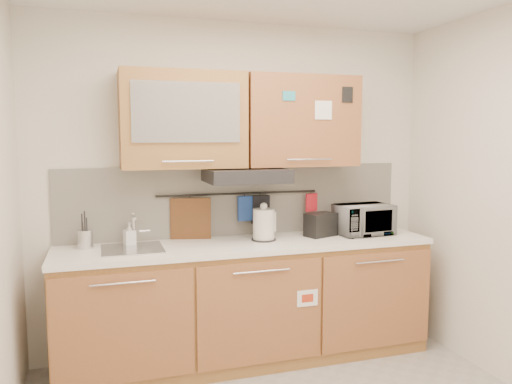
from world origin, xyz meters
TOP-DOWN VIEW (x-y plane):
  - wall_back at (0.00, 1.50)m, footprint 3.20×0.00m
  - base_cabinet at (0.00, 1.19)m, footprint 2.80×0.64m
  - countertop at (0.00, 1.19)m, footprint 2.82×0.62m
  - backsplash at (0.00, 1.49)m, footprint 2.80×0.02m
  - upper_cabinets at (-0.00, 1.32)m, footprint 1.82×0.37m
  - range_hood at (0.00, 1.25)m, footprint 0.60×0.46m
  - sink at (-0.85, 1.21)m, footprint 0.42×0.40m
  - utensil_rail at (0.00, 1.45)m, footprint 1.30×0.02m
  - utensil_crock at (-1.17, 1.33)m, footprint 0.12×0.12m
  - kettle at (0.13, 1.22)m, footprint 0.22×0.22m
  - toaster at (0.61, 1.24)m, footprint 0.28×0.22m
  - microwave at (0.98, 1.20)m, footprint 0.46×0.33m
  - soap_bottle at (-0.86, 1.34)m, footprint 0.09×0.09m
  - cutting_board at (-0.39, 1.44)m, footprint 0.31×0.10m
  - oven_mitt at (0.04, 1.44)m, footprint 0.12×0.03m
  - dark_pouch at (0.17, 1.44)m, footprint 0.15×0.05m
  - pot_holder at (0.62, 1.44)m, footprint 0.12×0.06m

SIDE VIEW (x-z plane):
  - base_cabinet at x=0.00m, z-range -0.03..0.85m
  - countertop at x=0.00m, z-range 0.88..0.92m
  - sink at x=-0.85m, z-range 0.79..1.05m
  - utensil_crock at x=-1.17m, z-range 0.86..1.12m
  - soap_bottle at x=-0.86m, z-range 0.92..1.09m
  - toaster at x=0.61m, z-range 0.92..1.11m
  - kettle at x=0.13m, z-range 0.89..1.18m
  - microwave at x=0.98m, z-range 0.92..1.16m
  - cutting_board at x=-0.39m, z-range 0.86..1.24m
  - dark_pouch at x=0.17m, z-range 1.01..1.24m
  - oven_mitt at x=0.04m, z-range 1.04..1.24m
  - pot_holder at x=0.62m, z-range 1.09..1.24m
  - backsplash at x=0.00m, z-range 0.92..1.48m
  - utensil_rail at x=0.00m, z-range 1.25..1.27m
  - wall_back at x=0.00m, z-range -0.30..2.90m
  - range_hood at x=0.00m, z-range 1.37..1.47m
  - upper_cabinets at x=0.00m, z-range 1.48..2.18m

